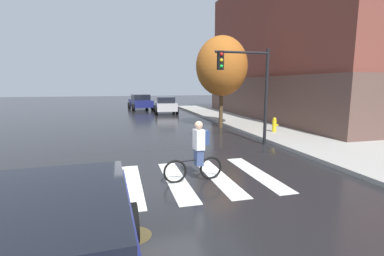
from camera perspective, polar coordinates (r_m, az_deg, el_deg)
name	(u,v)px	position (r m, az deg, el deg)	size (l,w,h in m)	color
ground_plane	(163,182)	(7.83, -6.10, -11.01)	(120.00, 120.00, 0.00)	black
crosswalk_stripes	(176,180)	(7.89, -3.30, -10.77)	(5.52, 3.40, 0.01)	silver
manhole_cover	(134,236)	(5.37, -11.98, -20.98)	(0.64, 0.64, 0.01)	#473D1E
sedan_mid	(166,105)	(26.11, -5.50, 4.83)	(2.37, 4.57, 1.53)	#B7B7BC
sedan_far	(140,102)	(30.14, -10.64, 5.37)	(2.59, 4.90, 1.64)	navy
cyclist	(198,151)	(7.62, 1.17, -4.87)	(1.71, 0.38, 1.69)	black
traffic_light_near	(249,80)	(12.18, 11.82, 9.70)	(2.47, 0.28, 4.20)	black
fire_hydrant	(274,125)	(15.42, 16.70, 0.64)	(0.33, 0.22, 0.78)	gold
street_tree_near	(222,66)	(17.30, 6.16, 12.59)	(3.14, 3.14, 5.59)	#4C3823
corner_building	(344,50)	(26.03, 28.96, 13.94)	(16.00, 18.48, 10.91)	brown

